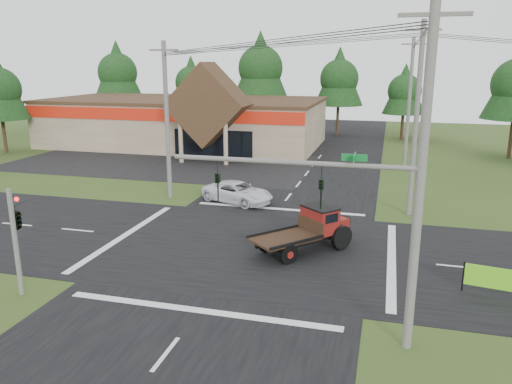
% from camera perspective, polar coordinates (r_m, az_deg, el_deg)
% --- Properties ---
extents(ground, '(120.00, 120.00, 0.00)m').
position_cam_1_polar(ground, '(25.54, -0.75, -6.31)').
color(ground, '#334418').
rests_on(ground, ground).
extents(road_ns, '(12.00, 120.00, 0.02)m').
position_cam_1_polar(road_ns, '(25.53, -0.75, -6.29)').
color(road_ns, black).
rests_on(road_ns, ground).
extents(road_ew, '(120.00, 12.00, 0.02)m').
position_cam_1_polar(road_ew, '(25.53, -0.75, -6.29)').
color(road_ew, black).
rests_on(road_ew, ground).
extents(parking_apron, '(28.00, 14.00, 0.02)m').
position_cam_1_polar(parking_apron, '(47.57, -10.87, 3.29)').
color(parking_apron, black).
rests_on(parking_apron, ground).
extents(cvs_building, '(30.40, 18.20, 9.19)m').
position_cam_1_polar(cvs_building, '(57.37, -7.97, 8.09)').
color(cvs_building, gray).
rests_on(cvs_building, ground).
extents(traffic_signal_mast, '(8.12, 0.24, 7.00)m').
position_cam_1_polar(traffic_signal_mast, '(16.17, 11.99, -2.56)').
color(traffic_signal_mast, '#595651').
rests_on(traffic_signal_mast, ground).
extents(traffic_signal_corner, '(0.53, 2.48, 4.40)m').
position_cam_1_polar(traffic_signal_corner, '(21.70, -25.87, -1.82)').
color(traffic_signal_corner, '#595651').
rests_on(traffic_signal_corner, ground).
extents(utility_pole_nr, '(2.00, 0.30, 11.00)m').
position_cam_1_polar(utility_pole_nr, '(15.88, 18.29, 1.24)').
color(utility_pole_nr, '#595651').
rests_on(utility_pole_nr, ground).
extents(utility_pole_nw, '(2.00, 0.30, 10.50)m').
position_cam_1_polar(utility_pole_nw, '(34.38, -10.15, 8.14)').
color(utility_pole_nw, '#595651').
rests_on(utility_pole_nw, ground).
extents(utility_pole_ne, '(2.00, 0.30, 11.50)m').
position_cam_1_polar(utility_pole_ne, '(31.17, 17.85, 7.96)').
color(utility_pole_ne, '#595651').
rests_on(utility_pole_ne, ground).
extents(utility_pole_n, '(2.00, 0.30, 11.20)m').
position_cam_1_polar(utility_pole_n, '(45.12, 17.09, 9.66)').
color(utility_pole_n, '#595651').
rests_on(utility_pole_n, ground).
extents(tree_row_a, '(6.72, 6.72, 12.12)m').
position_cam_1_polar(tree_row_a, '(72.77, -15.56, 13.21)').
color(tree_row_a, '#332316').
rests_on(tree_row_a, ground).
extents(tree_row_b, '(5.60, 5.60, 10.10)m').
position_cam_1_polar(tree_row_b, '(70.19, -7.40, 12.48)').
color(tree_row_b, '#332316').
rests_on(tree_row_b, ground).
extents(tree_row_c, '(7.28, 7.28, 13.13)m').
position_cam_1_polar(tree_row_c, '(66.05, 0.52, 14.23)').
color(tree_row_c, '#332316').
rests_on(tree_row_c, ground).
extents(tree_row_d, '(6.16, 6.16, 11.11)m').
position_cam_1_polar(tree_row_d, '(65.31, 9.49, 12.85)').
color(tree_row_d, '#332316').
rests_on(tree_row_d, ground).
extents(tree_row_e, '(5.04, 5.04, 9.09)m').
position_cam_1_polar(tree_row_e, '(63.06, 16.64, 11.18)').
color(tree_row_e, '#332316').
rests_on(tree_row_e, ground).
extents(antique_flatbed_truck, '(5.00, 5.29, 2.21)m').
position_cam_1_polar(antique_flatbed_truck, '(24.68, 5.41, -4.41)').
color(antique_flatbed_truck, '#5D150D').
rests_on(antique_flatbed_truck, ground).
extents(white_pickup, '(5.43, 3.91, 1.37)m').
position_cam_1_polar(white_pickup, '(33.41, -2.11, -0.03)').
color(white_pickup, white).
rests_on(white_pickup, ground).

